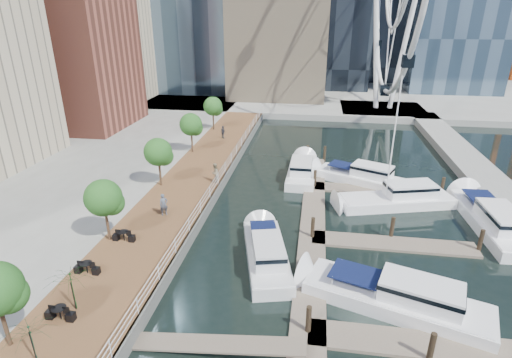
% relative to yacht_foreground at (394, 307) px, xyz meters
% --- Properties ---
extents(ground, '(520.00, 520.00, 0.00)m').
position_rel_yacht_foreground_xyz_m(ground, '(-7.98, -0.92, 0.00)').
color(ground, black).
rests_on(ground, ground).
extents(boardwalk, '(6.00, 60.00, 1.00)m').
position_rel_yacht_foreground_xyz_m(boardwalk, '(-16.98, 14.08, 0.50)').
color(boardwalk, brown).
rests_on(boardwalk, ground).
extents(seawall, '(0.25, 60.00, 1.00)m').
position_rel_yacht_foreground_xyz_m(seawall, '(-13.98, 14.08, 0.50)').
color(seawall, '#595954').
rests_on(seawall, ground).
extents(land_far, '(200.00, 114.00, 1.00)m').
position_rel_yacht_foreground_xyz_m(land_far, '(-7.98, 101.08, 0.50)').
color(land_far, gray).
rests_on(land_far, ground).
extents(breakwater, '(4.00, 60.00, 1.00)m').
position_rel_yacht_foreground_xyz_m(breakwater, '(12.02, 19.08, 0.50)').
color(breakwater, gray).
rests_on(breakwater, ground).
extents(pier, '(14.00, 12.00, 1.00)m').
position_rel_yacht_foreground_xyz_m(pier, '(6.02, 51.08, 0.50)').
color(pier, gray).
rests_on(pier, ground).
extents(railing, '(0.10, 60.00, 1.05)m').
position_rel_yacht_foreground_xyz_m(railing, '(-14.08, 14.08, 1.52)').
color(railing, white).
rests_on(railing, boardwalk).
extents(floating_docks, '(16.00, 34.00, 2.60)m').
position_rel_yacht_foreground_xyz_m(floating_docks, '(-0.01, 9.06, 0.49)').
color(floating_docks, '#6D6051').
rests_on(floating_docks, ground).
extents(midrise_condos, '(19.00, 67.00, 28.00)m').
position_rel_yacht_foreground_xyz_m(midrise_condos, '(-41.54, 25.89, 13.42)').
color(midrise_condos, '#BCAD8E').
rests_on(midrise_condos, ground).
extents(street_trees, '(2.60, 42.60, 4.60)m').
position_rel_yacht_foreground_xyz_m(street_trees, '(-19.38, 13.08, 4.29)').
color(street_trees, '#3F2B1C').
rests_on(street_trees, ground).
extents(cafe_tables, '(2.50, 13.70, 0.74)m').
position_rel_yacht_foreground_xyz_m(cafe_tables, '(-18.38, -2.92, 1.37)').
color(cafe_tables, black).
rests_on(cafe_tables, ground).
extents(yacht_foreground, '(11.92, 6.62, 2.15)m').
position_rel_yacht_foreground_xyz_m(yacht_foreground, '(0.00, 0.00, 0.00)').
color(yacht_foreground, white).
rests_on(yacht_foreground, ground).
extents(pedestrian_near, '(0.79, 0.75, 1.82)m').
position_rel_yacht_foreground_xyz_m(pedestrian_near, '(-16.86, 7.33, 1.91)').
color(pedestrian_near, '#464E5E').
rests_on(pedestrian_near, boardwalk).
extents(pedestrian_mid, '(0.87, 1.04, 1.93)m').
position_rel_yacht_foreground_xyz_m(pedestrian_mid, '(-14.48, 14.51, 1.97)').
color(pedestrian_mid, '#86775D').
rests_on(pedestrian_mid, boardwalk).
extents(pedestrian_far, '(1.01, 0.93, 1.65)m').
position_rel_yacht_foreground_xyz_m(pedestrian_far, '(-17.07, 29.03, 1.83)').
color(pedestrian_far, '#33353F').
rests_on(pedestrian_far, boardwalk).
extents(moored_yachts, '(21.58, 35.03, 11.50)m').
position_rel_yacht_foreground_xyz_m(moored_yachts, '(1.36, 12.35, 0.00)').
color(moored_yachts, white).
rests_on(moored_yachts, ground).
extents(cafe_seating, '(3.53, 10.87, 2.55)m').
position_rel_yacht_foreground_xyz_m(cafe_seating, '(-17.68, -8.22, 2.21)').
color(cafe_seating, '#0E341C').
rests_on(cafe_seating, ground).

